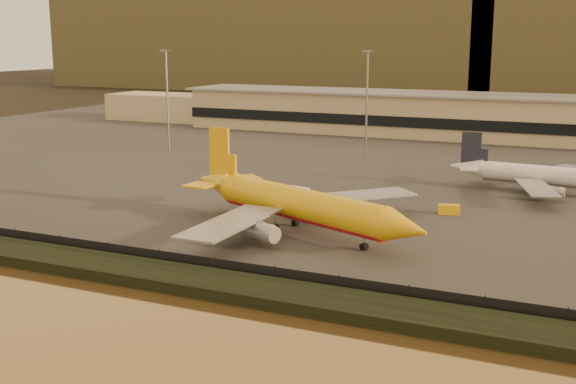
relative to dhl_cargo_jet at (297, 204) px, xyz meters
The scene contains 11 objects.
ground 11.03m from the dhl_cargo_jet, 105.87° to the right, with size 900.00×900.00×0.00m, color black.
embankment 27.14m from the dhl_cargo_jet, 95.91° to the right, with size 320.00×7.00×1.40m, color black.
tarmac 85.41m from the dhl_cargo_jet, 91.86° to the left, with size 320.00×220.00×0.20m, color #2D2D2D.
perimeter_fence 23.12m from the dhl_cargo_jet, 96.94° to the right, with size 300.00×0.05×2.20m, color black.
terminal_building 117.11m from the dhl_cargo_jet, 98.49° to the left, with size 202.00×25.00×12.60m.
apron_light_masts 67.35m from the dhl_cargo_jet, 79.38° to the left, with size 152.20×12.20×25.40m.
distant_hills 332.19m from the dhl_cargo_jet, 94.07° to the left, with size 470.00×160.00×70.00m.
dhl_cargo_jet is the anchor object (origin of this frame).
white_narrowbody_jet 54.55m from the dhl_cargo_jet, 55.27° to the left, with size 36.42×35.44×10.46m.
gse_vehicle_yellow 27.61m from the dhl_cargo_jet, 48.26° to the left, with size 3.48×1.56×1.56m, color #DEA70B.
gse_vehicle_white 24.18m from the dhl_cargo_jet, 113.37° to the left, with size 4.07×1.83×1.83m, color silver.
Camera 1 is at (44.66, -85.29, 28.44)m, focal length 45.00 mm.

